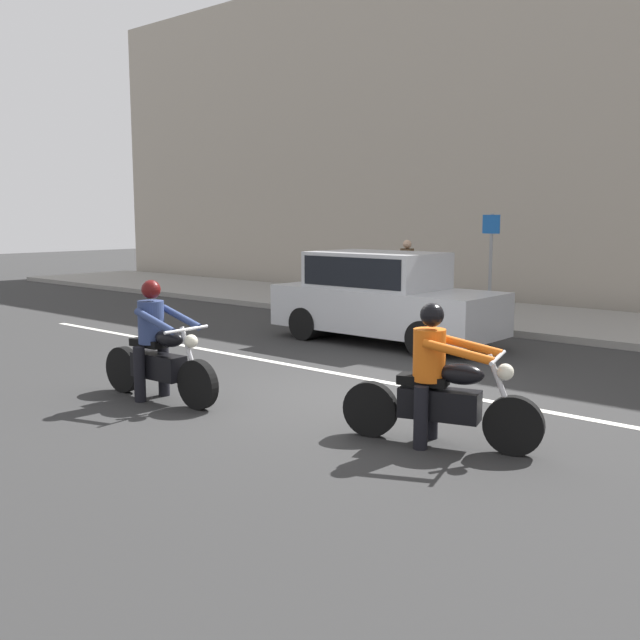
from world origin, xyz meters
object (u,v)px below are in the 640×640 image
object	(u,v)px
parked_sedan_silver	(382,296)
motorcycle_with_rider_orange_stripe	(439,388)
motorcycle_with_rider_denim_blue	(157,351)
street_sign_post	(491,252)
pedestrian_bystander	(407,269)

from	to	relation	value
parked_sedan_silver	motorcycle_with_rider_orange_stripe	bearing A→B (deg)	-48.85
motorcycle_with_rider_orange_stripe	motorcycle_with_rider_denim_blue	bearing A→B (deg)	-168.58
street_sign_post	motorcycle_with_rider_orange_stripe	bearing A→B (deg)	-65.38
motorcycle_with_rider_orange_stripe	pedestrian_bystander	bearing A→B (deg)	125.74
motorcycle_with_rider_orange_stripe	street_sign_post	distance (m)	10.19
street_sign_post	pedestrian_bystander	xyz separation A→B (m)	(-1.82, -0.82, -0.43)
motorcycle_with_rider_denim_blue	street_sign_post	bearing A→B (deg)	92.60
motorcycle_with_rider_denim_blue	parked_sedan_silver	size ratio (longest dim) A/B	0.48
motorcycle_with_rider_denim_blue	motorcycle_with_rider_orange_stripe	size ratio (longest dim) A/B	1.01
parked_sedan_silver	pedestrian_bystander	xyz separation A→B (m)	(-1.91, 3.67, 0.24)
motorcycle_with_rider_denim_blue	pedestrian_bystander	bearing A→B (deg)	103.95
motorcycle_with_rider_denim_blue	parked_sedan_silver	world-z (taller)	parked_sedan_silver
motorcycle_with_rider_denim_blue	parked_sedan_silver	distance (m)	5.52
parked_sedan_silver	street_sign_post	distance (m)	4.54
motorcycle_with_rider_denim_blue	street_sign_post	size ratio (longest dim) A/B	0.91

